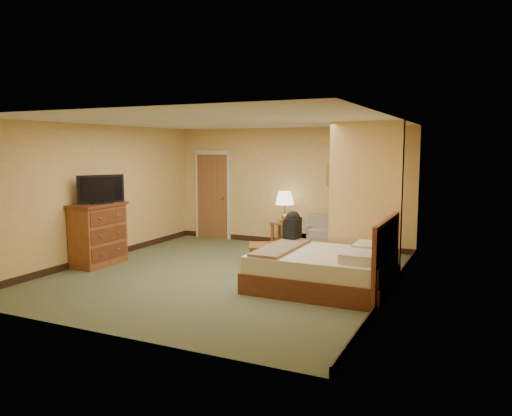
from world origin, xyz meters
The scene contains 17 objects.
floor centered at (0.00, 0.00, 0.00)m, with size 6.00×6.00×0.00m, color #4D5336.
ceiling centered at (0.00, 0.00, 2.60)m, with size 6.00×6.00×0.00m, color white.
back_wall centered at (0.00, 3.00, 1.30)m, with size 5.50×0.02×2.60m, color #DCAF5E.
left_wall centered at (-2.75, 0.00, 1.30)m, with size 0.02×6.00×2.60m, color #DCAF5E.
right_wall centered at (2.75, 0.00, 1.30)m, with size 0.02×6.00×2.60m, color #DCAF5E.
partition centered at (2.15, 0.93, 1.30)m, with size 1.20×0.15×2.60m, color #DCAF5E.
door centered at (-1.95, 2.96, 1.03)m, with size 0.94×0.16×2.10m.
baseboard centered at (0.00, 2.99, 0.06)m, with size 5.50×0.02×0.12m, color black.
loveseat centered at (1.17, 2.57, 0.25)m, with size 1.51×0.70×0.76m.
side_table centered at (0.02, 2.65, 0.37)m, with size 0.51×0.51×0.56m.
table_lamp centered at (0.02, 2.65, 1.06)m, with size 0.40×0.40×0.66m.
coffee_table centered at (0.36, 0.90, 0.28)m, with size 0.82×0.82×0.40m.
wall_picture centered at (1.17, 2.97, 1.60)m, with size 0.64×0.04×0.50m.
dresser centered at (-2.48, -0.35, 0.58)m, with size 0.57×1.08×1.15m.
tv centered at (-2.38, -0.35, 1.40)m, with size 0.48×0.77×0.52m.
bed centered at (1.82, -0.10, 0.31)m, with size 2.09×1.77×1.15m.
backpack centered at (0.99, 0.60, 0.84)m, with size 0.24×0.32×0.52m.
Camera 1 is at (4.00, -7.34, 2.17)m, focal length 35.00 mm.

